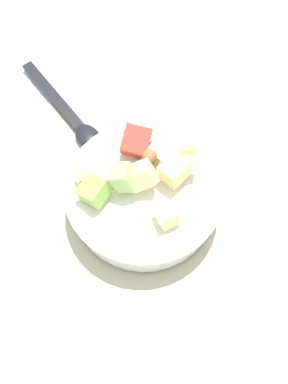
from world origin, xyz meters
The scene contains 4 objects.
ground_plane centered at (0.00, 0.00, 0.00)m, with size 2.40×2.40×0.00m, color silver.
placemat centered at (0.00, 0.00, 0.00)m, with size 0.47×0.35×0.01m, color #BCB299.
salad_bowl centered at (-0.01, -0.01, 0.04)m, with size 0.23×0.23×0.11m.
serving_spoon centered at (-0.19, -0.07, 0.01)m, with size 0.22×0.09×0.01m.
Camera 1 is at (0.29, -0.12, 0.68)m, focal length 46.91 mm.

